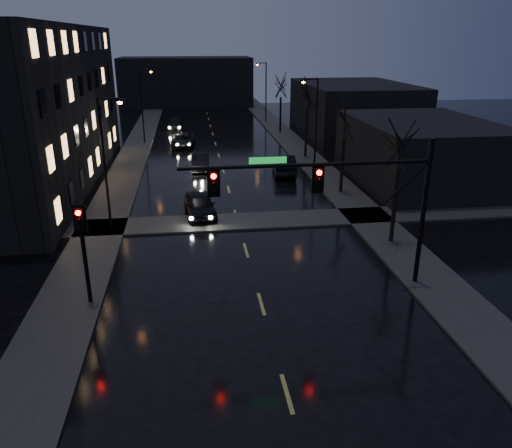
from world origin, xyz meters
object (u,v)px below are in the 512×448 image
object	(u,v)px
oncoming_car_c	(183,140)
oncoming_car_d	(175,124)
oncoming_car_a	(200,205)
lead_car	(284,165)
oncoming_car_b	(201,162)

from	to	relation	value
oncoming_car_c	oncoming_car_d	world-z (taller)	oncoming_car_c
oncoming_car_a	lead_car	xyz separation A→B (m)	(7.47, 9.93, 0.04)
oncoming_car_b	oncoming_car_d	size ratio (longest dim) A/B	0.94
oncoming_car_c	lead_car	bearing A→B (deg)	-52.43
oncoming_car_c	lead_car	world-z (taller)	lead_car
oncoming_car_b	oncoming_car_d	distance (m)	21.25
oncoming_car_b	lead_car	xyz separation A→B (m)	(7.06, -2.59, 0.12)
oncoming_car_c	lead_car	xyz separation A→B (m)	(8.64, -12.91, 0.15)
oncoming_car_d	oncoming_car_c	bearing A→B (deg)	-83.74
oncoming_car_a	oncoming_car_d	distance (m)	33.68
oncoming_car_c	oncoming_car_d	xyz separation A→B (m)	(-1.12, 10.75, -0.02)
oncoming_car_a	oncoming_car_d	world-z (taller)	oncoming_car_a
oncoming_car_c	oncoming_car_b	bearing A→B (deg)	-77.50
oncoming_car_b	lead_car	distance (m)	7.52
oncoming_car_a	oncoming_car_c	world-z (taller)	oncoming_car_a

